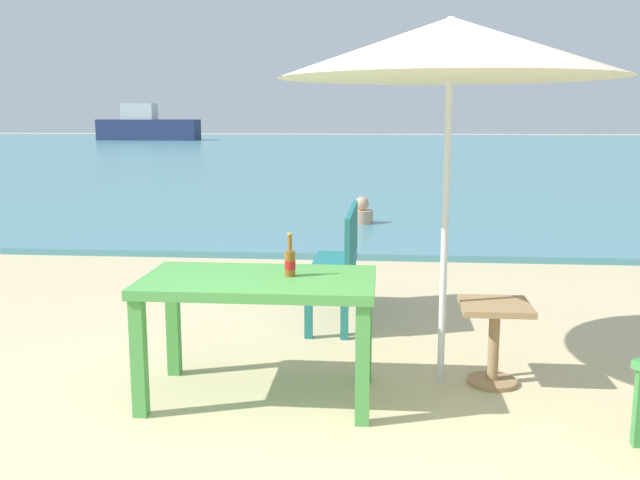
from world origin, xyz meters
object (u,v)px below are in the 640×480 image
Objects in this scene: beer_bottle_amber at (290,261)px; patio_umbrella at (450,48)px; side_table_wood at (494,331)px; bench_teal_center at (341,257)px; boat_ferry at (147,127)px; picnic_table_green at (259,295)px; swimmer_person at (362,213)px.

beer_bottle_amber is 0.12× the size of patio_umbrella.
bench_teal_center reaches higher than side_table_wood.
boat_ferry is at bearing 110.89° from patio_umbrella.
picnic_table_green is 0.22× the size of boat_ferry.
bench_teal_center is at bearing -69.38° from boat_ferry.
boat_ferry reaches higher than picnic_table_green.
swimmer_person is (0.24, 6.61, -0.61)m from beer_bottle_amber.
swimmer_person is at bearing 99.34° from side_table_wood.
side_table_wood reaches higher than swimmer_person.
boat_ferry is (-14.38, 40.46, 0.05)m from beer_bottle_amber.
boat_ferry is (-15.33, 40.16, -1.21)m from patio_umbrella.
swimmer_person is at bearing 86.33° from picnic_table_green.
beer_bottle_amber is (0.19, 0.04, 0.20)m from picnic_table_green.
beer_bottle_amber is 0.49× the size of side_table_wood.
side_table_wood is 6.39m from swimmer_person.
bench_teal_center is at bearing 127.48° from side_table_wood.
boat_ferry is at bearing 111.30° from side_table_wood.
boat_ferry is at bearing 113.36° from swimmer_person.
side_table_wood is (0.33, 0.00, -1.76)m from patio_umbrella.
picnic_table_green reaches higher than swimmer_person.
boat_ferry reaches higher than side_table_wood.
beer_bottle_amber reaches higher than picnic_table_green.
bench_teal_center is at bearing 77.31° from picnic_table_green.
picnic_table_green is 1.16× the size of bench_teal_center.
patio_umbrella is 43.01m from boat_ferry.
bench_teal_center is (-0.74, 1.40, -1.58)m from patio_umbrella.
swimmer_person is (0.43, 6.65, -0.41)m from picnic_table_green.
side_table_wood is at bearing 0.81° from patio_umbrella.
picnic_table_green is 5.28× the size of beer_bottle_amber.
boat_ferry is (-14.59, 38.76, 0.36)m from bench_teal_center.
beer_bottle_amber is 6.64m from swimmer_person.
beer_bottle_amber is at bearing 13.48° from picnic_table_green.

